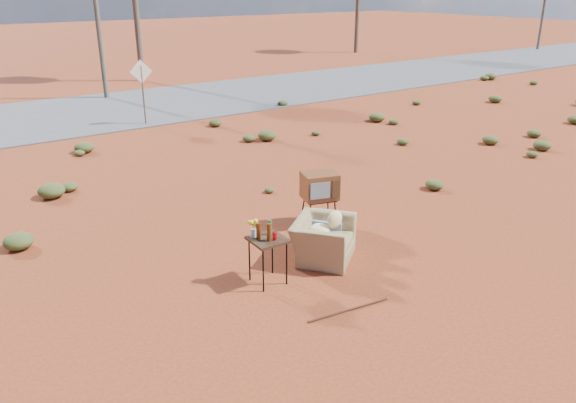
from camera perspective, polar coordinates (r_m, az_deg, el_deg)
ground at (r=9.60m, az=5.11°, el=-7.14°), size 140.00×140.00×0.00m
highway at (r=22.52m, az=-20.71°, el=8.31°), size 140.00×7.00×0.04m
armchair at (r=9.91m, az=3.61°, el=-3.18°), size 1.42×1.46×0.98m
tv_unit at (r=11.10m, az=3.24°, el=1.51°), size 0.80×0.72×1.08m
side_table at (r=8.91m, az=-2.40°, el=-3.60°), size 0.57×0.57×1.09m
rusty_bar at (r=8.55m, az=6.19°, el=-10.89°), size 1.39×0.23×0.04m
road_sign at (r=19.90m, az=-14.61°, el=11.80°), size 0.78×0.06×2.19m
scrub_patch at (r=12.56m, az=-10.96°, el=0.30°), size 17.49×8.07×0.33m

